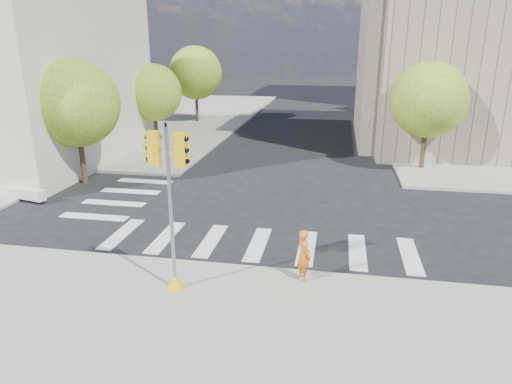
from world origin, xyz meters
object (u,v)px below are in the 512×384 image
(lamp_far, at_px, (401,72))
(photographer, at_px, (304,255))
(lamp_near, at_px, (427,85))
(traffic_signal, at_px, (172,222))

(lamp_far, distance_m, photographer, 33.39)
(photographer, bearing_deg, lamp_near, -53.66)
(lamp_far, distance_m, traffic_signal, 35.33)
(lamp_near, xyz_separation_m, traffic_signal, (-9.91, -19.83, -2.32))
(traffic_signal, bearing_deg, photographer, 19.99)
(lamp_near, distance_m, photographer, 19.95)
(lamp_near, xyz_separation_m, photographer, (-6.23, -18.60, -3.61))
(lamp_near, bearing_deg, lamp_far, 90.00)
(lamp_near, distance_m, lamp_far, 14.00)
(lamp_near, xyz_separation_m, lamp_far, (0.00, 14.00, 0.00))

